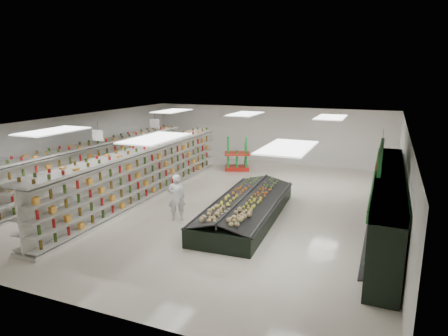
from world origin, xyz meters
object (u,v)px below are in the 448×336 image
at_px(gondola_center, 144,175).
at_px(shopper_background, 196,157).
at_px(produce_island, 246,207).
at_px(shopper_main, 177,197).
at_px(soda_endcap, 237,155).
at_px(gondola_left, 104,165).

distance_m(gondola_center, shopper_background, 5.18).
height_order(produce_island, shopper_main, shopper_main).
height_order(soda_endcap, shopper_background, soda_endcap).
distance_m(shopper_main, shopper_background, 7.40).
xyz_separation_m(gondola_left, produce_island, (7.54, -1.69, -0.52)).
bearing_deg(gondola_left, shopper_background, 59.61).
height_order(gondola_center, produce_island, gondola_center).
relative_size(gondola_center, shopper_background, 8.29).
relative_size(gondola_left, gondola_center, 0.97).
relative_size(soda_endcap, shopper_background, 1.14).
distance_m(gondola_left, gondola_center, 3.03).
bearing_deg(soda_endcap, gondola_left, -132.28).
bearing_deg(shopper_background, gondola_center, -168.21).
height_order(shopper_main, shopper_background, shopper_main).
xyz_separation_m(produce_island, soda_endcap, (-2.90, 6.79, 0.40)).
relative_size(gondola_left, produce_island, 1.91).
relative_size(produce_island, shopper_background, 4.20).
bearing_deg(gondola_center, gondola_left, 159.69).
xyz_separation_m(produce_island, shopper_main, (-2.20, -1.06, 0.41)).
height_order(gondola_left, gondola_center, gondola_center).
relative_size(gondola_center, produce_island, 1.97).
relative_size(gondola_left, shopper_background, 8.01).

